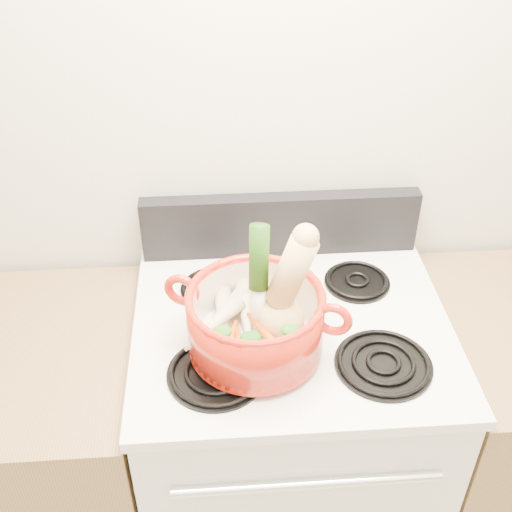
{
  "coord_description": "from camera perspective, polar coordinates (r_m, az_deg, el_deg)",
  "views": [
    {
      "loc": [
        -0.17,
        0.24,
        2.02
      ],
      "look_at": [
        -0.1,
        1.29,
        1.24
      ],
      "focal_mm": 45.0,
      "sensor_mm": 36.0,
      "label": 1
    }
  ],
  "objects": [
    {
      "name": "pot_handle_right",
      "position": [
        1.39,
        6.86,
        -5.61
      ],
      "size": [
        0.09,
        0.05,
        0.09
      ],
      "primitive_type": "torus",
      "rotation": [
        1.57,
        0.0,
        -0.36
      ],
      "color": "#AE1D0E",
      "rests_on": "dutch_oven"
    },
    {
      "name": "carrot_2",
      "position": [
        1.43,
        1.04,
        -7.23
      ],
      "size": [
        0.11,
        0.16,
        0.05
      ],
      "primitive_type": "cone",
      "rotation": [
        1.66,
        0.0,
        0.5
      ],
      "color": "#BE5009",
      "rests_on": "dutch_oven"
    },
    {
      "name": "burner_back_left",
      "position": [
        1.68,
        -3.79,
        -2.78
      ],
      "size": [
        0.17,
        0.17,
        0.02
      ],
      "primitive_type": "cylinder",
      "color": "black",
      "rests_on": "cooktop"
    },
    {
      "name": "parsnip_0",
      "position": [
        1.48,
        -2.97,
        -5.83
      ],
      "size": [
        0.05,
        0.24,
        0.07
      ],
      "primitive_type": "cone",
      "rotation": [
        1.66,
        0.0,
        -0.03
      ],
      "color": "beige",
      "rests_on": "dutch_oven"
    },
    {
      "name": "carrot_0",
      "position": [
        1.42,
        -1.26,
        -8.37
      ],
      "size": [
        0.06,
        0.17,
        0.05
      ],
      "primitive_type": "cone",
      "rotation": [
        1.66,
        0.0,
        0.15
      ],
      "color": "#C63809",
      "rests_on": "dutch_oven"
    },
    {
      "name": "stove_body",
      "position": [
        1.95,
        2.72,
        -16.56
      ],
      "size": [
        0.76,
        0.65,
        0.92
      ],
      "primitive_type": "cube",
      "color": "silver",
      "rests_on": "floor"
    },
    {
      "name": "burner_front_right",
      "position": [
        1.51,
        11.26,
        -9.31
      ],
      "size": [
        0.22,
        0.22,
        0.02
      ],
      "primitive_type": "cylinder",
      "color": "black",
      "rests_on": "cooktop"
    },
    {
      "name": "dutch_oven",
      "position": [
        1.45,
        -0.06,
        -5.86
      ],
      "size": [
        0.4,
        0.4,
        0.15
      ],
      "primitive_type": "cylinder",
      "rotation": [
        0.0,
        0.0,
        -0.36
      ],
      "color": "#AE1D0E",
      "rests_on": "burner_front_left"
    },
    {
      "name": "ginger",
      "position": [
        1.54,
        -0.52,
        -3.86
      ],
      "size": [
        0.09,
        0.07,
        0.04
      ],
      "primitive_type": "ellipsoid",
      "rotation": [
        0.0,
        0.0,
        0.13
      ],
      "color": "tan",
      "rests_on": "dutch_oven"
    },
    {
      "name": "oven_handle",
      "position": [
        1.5,
        4.62,
        -19.58
      ],
      "size": [
        0.6,
        0.02,
        0.02
      ],
      "primitive_type": "cylinder",
      "rotation": [
        0.0,
        1.57,
        0.0
      ],
      "color": "silver",
      "rests_on": "stove_body"
    },
    {
      "name": "cooktop",
      "position": [
        1.6,
        3.21,
        -6.31
      ],
      "size": [
        0.78,
        0.67,
        0.03
      ],
      "primitive_type": "cube",
      "color": "white",
      "rests_on": "stove_body"
    },
    {
      "name": "parsnip_2",
      "position": [
        1.49,
        -0.9,
        -5.12
      ],
      "size": [
        0.05,
        0.2,
        0.06
      ],
      "primitive_type": "cone",
      "rotation": [
        1.66,
        0.0,
        0.02
      ],
      "color": "beige",
      "rests_on": "dutch_oven"
    },
    {
      "name": "wall_back",
      "position": [
        1.68,
        2.2,
        11.14
      ],
      "size": [
        3.5,
        0.02,
        2.6
      ],
      "primitive_type": "cube",
      "color": "beige",
      "rests_on": "floor"
    },
    {
      "name": "parsnip_1",
      "position": [
        1.48,
        -3.27,
        -5.39
      ],
      "size": [
        0.17,
        0.2,
        0.06
      ],
      "primitive_type": "cone",
      "rotation": [
        1.66,
        0.0,
        -0.69
      ],
      "color": "beige",
      "rests_on": "dutch_oven"
    },
    {
      "name": "parsnip_3",
      "position": [
        1.45,
        -3.82,
        -6.03
      ],
      "size": [
        0.16,
        0.15,
        0.05
      ],
      "primitive_type": "cone",
      "rotation": [
        1.66,
        0.0,
        -0.8
      ],
      "color": "beige",
      "rests_on": "dutch_oven"
    },
    {
      "name": "burner_front_left",
      "position": [
        1.46,
        -3.54,
        -10.25
      ],
      "size": [
        0.22,
        0.22,
        0.02
      ],
      "primitive_type": "cylinder",
      "color": "black",
      "rests_on": "cooktop"
    },
    {
      "name": "carrot_1",
      "position": [
        1.43,
        -2.49,
        -7.97
      ],
      "size": [
        0.07,
        0.15,
        0.04
      ],
      "primitive_type": "cone",
      "rotation": [
        1.66,
        0.0,
        -0.29
      ],
      "color": "#D95F0A",
      "rests_on": "dutch_oven"
    },
    {
      "name": "pot_handle_left",
      "position": [
        1.46,
        -6.61,
        -3.02
      ],
      "size": [
        0.09,
        0.05,
        0.09
      ],
      "primitive_type": "torus",
      "rotation": [
        1.57,
        0.0,
        -0.36
      ],
      "color": "#AE1D0E",
      "rests_on": "dutch_oven"
    },
    {
      "name": "squash",
      "position": [
        1.4,
        2.34,
        -2.86
      ],
      "size": [
        0.21,
        0.17,
        0.29
      ],
      "primitive_type": null,
      "rotation": [
        0.0,
        0.3,
        -0.35
      ],
      "color": "tan",
      "rests_on": "dutch_oven"
    },
    {
      "name": "burner_back_right",
      "position": [
        1.72,
        8.98,
        -2.17
      ],
      "size": [
        0.17,
        0.17,
        0.02
      ],
      "primitive_type": "cylinder",
      "color": "black",
      "rests_on": "cooktop"
    },
    {
      "name": "leek",
      "position": [
        1.41,
        0.3,
        -2.19
      ],
      "size": [
        0.06,
        0.1,
        0.29
      ],
      "primitive_type": "cylinder",
      "rotation": [
        -0.16,
        0.0,
        -0.19
      ],
      "color": "beige",
      "rests_on": "dutch_oven"
    },
    {
      "name": "control_backsplash",
      "position": [
        1.77,
        2.17,
        2.82
      ],
      "size": [
        0.76,
        0.05,
        0.18
      ],
      "primitive_type": "cube",
      "color": "black",
      "rests_on": "cooktop"
    }
  ]
}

